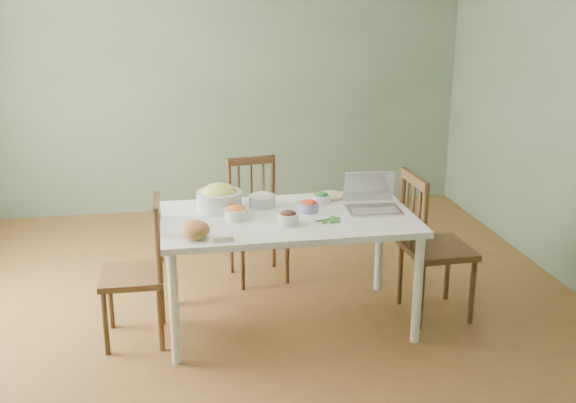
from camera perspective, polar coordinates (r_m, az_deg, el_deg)
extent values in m
cube|color=brown|center=(5.01, -3.15, -9.29)|extent=(5.00, 5.00, 0.00)
cube|color=gray|center=(7.02, -5.93, 10.06)|extent=(5.00, 0.00, 2.70)
cube|color=gray|center=(2.21, 4.44, -7.10)|extent=(5.00, 0.00, 2.70)
ellipsoid|color=tan|center=(4.21, -7.67, -2.33)|extent=(0.20, 0.20, 0.11)
cube|color=beige|center=(4.16, -5.35, -3.09)|extent=(0.12, 0.04, 0.03)
cylinder|color=beige|center=(4.99, 3.45, 0.45)|extent=(0.27, 0.27, 0.02)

